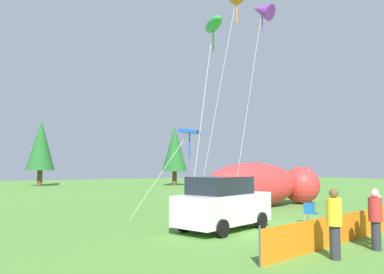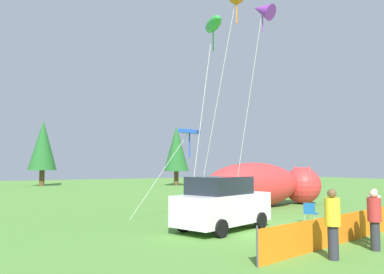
% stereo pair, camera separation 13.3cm
% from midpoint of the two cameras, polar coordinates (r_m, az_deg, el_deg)
% --- Properties ---
extents(ground_plane, '(120.00, 120.00, 0.00)m').
position_cam_midpoint_polar(ground_plane, '(15.92, 12.86, -13.44)').
color(ground_plane, '#548C38').
extents(parked_car, '(4.64, 3.01, 2.10)m').
position_cam_midpoint_polar(parked_car, '(15.06, 4.46, -10.09)').
color(parked_car, white).
rests_on(parked_car, ground).
extents(folding_chair, '(0.69, 0.69, 0.90)m').
position_cam_midpoint_polar(folding_chair, '(17.59, 17.37, -10.76)').
color(folding_chair, '#1959A5').
rests_on(folding_chair, ground).
extents(inflatable_cat, '(8.98, 2.85, 2.73)m').
position_cam_midpoint_polar(inflatable_cat, '(23.93, 10.67, -7.39)').
color(inflatable_cat, red).
rests_on(inflatable_cat, ground).
extents(safety_fence, '(8.54, 1.70, 1.03)m').
position_cam_midpoint_polar(safety_fence, '(13.48, 21.57, -12.88)').
color(safety_fence, orange).
rests_on(safety_fence, ground).
extents(spectator_in_red_shirt, '(0.41, 0.41, 1.90)m').
position_cam_midpoint_polar(spectator_in_red_shirt, '(11.08, 20.54, -11.86)').
color(spectator_in_red_shirt, '#2D2D38').
rests_on(spectator_in_red_shirt, ground).
extents(spectator_in_grey_shirt, '(0.39, 0.39, 1.80)m').
position_cam_midpoint_polar(spectator_in_grey_shirt, '(12.74, 25.89, -10.93)').
color(spectator_in_grey_shirt, '#2D2D38').
rests_on(spectator_in_grey_shirt, ground).
extents(spectator_in_black_shirt, '(0.39, 0.39, 1.77)m').
position_cam_midpoint_polar(spectator_in_black_shirt, '(14.10, 25.94, -10.33)').
color(spectator_in_black_shirt, '#2D2D38').
rests_on(spectator_in_black_shirt, ground).
extents(spectator_in_green_shirt, '(0.37, 0.37, 1.68)m').
position_cam_midpoint_polar(spectator_in_green_shirt, '(13.43, 25.91, -10.86)').
color(spectator_in_green_shirt, '#2D2D38').
rests_on(spectator_in_green_shirt, ground).
extents(kite_blue_box, '(3.22, 1.86, 4.35)m').
position_cam_midpoint_polar(kite_blue_box, '(18.29, -0.68, 0.65)').
color(kite_blue_box, silver).
rests_on(kite_blue_box, ground).
extents(kite_purple_delta, '(2.91, 1.78, 12.40)m').
position_cam_midpoint_polar(kite_purple_delta, '(23.62, 10.44, 18.37)').
color(kite_purple_delta, silver).
rests_on(kite_purple_delta, ground).
extents(kite_green_fish, '(2.62, 2.95, 9.91)m').
position_cam_midpoint_polar(kite_green_fish, '(18.83, 3.04, 16.66)').
color(kite_green_fish, silver).
rests_on(kite_green_fish, ground).
extents(horizon_tree_west, '(3.52, 3.52, 8.39)m').
position_cam_midpoint_polar(horizon_tree_west, '(51.68, -22.13, -1.20)').
color(horizon_tree_west, brown).
rests_on(horizon_tree_west, ground).
extents(horizon_tree_mid, '(3.28, 3.28, 7.82)m').
position_cam_midpoint_polar(horizon_tree_mid, '(49.27, -2.74, -1.79)').
color(horizon_tree_mid, brown).
rests_on(horizon_tree_mid, ground).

